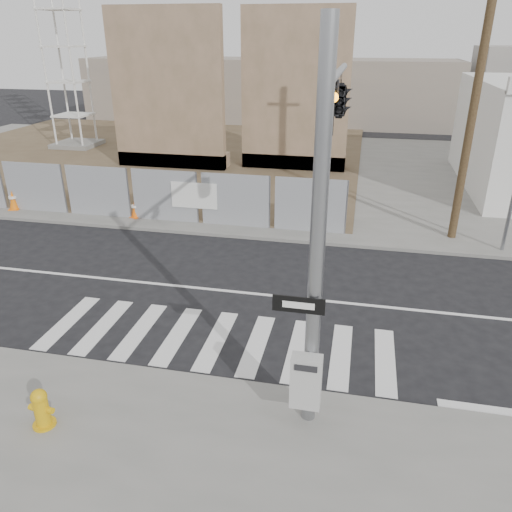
% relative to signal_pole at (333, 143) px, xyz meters
% --- Properties ---
extents(ground, '(100.00, 100.00, 0.00)m').
position_rel_signal_pole_xyz_m(ground, '(-2.49, 2.05, -4.78)').
color(ground, black).
rests_on(ground, ground).
extents(sidewalk_far, '(50.00, 20.00, 0.12)m').
position_rel_signal_pole_xyz_m(sidewalk_far, '(-2.49, 16.05, -4.72)').
color(sidewalk_far, slate).
rests_on(sidewalk_far, ground).
extents(signal_pole, '(0.96, 5.87, 7.00)m').
position_rel_signal_pole_xyz_m(signal_pole, '(0.00, 0.00, 0.00)').
color(signal_pole, gray).
rests_on(signal_pole, sidewalk_near).
extents(chain_link_fence, '(24.60, 0.04, 2.00)m').
position_rel_signal_pole_xyz_m(chain_link_fence, '(-12.49, 7.05, -3.66)').
color(chain_link_fence, gray).
rests_on(chain_link_fence, sidewalk_far).
extents(concrete_wall_left, '(6.00, 1.30, 8.00)m').
position_rel_signal_pole_xyz_m(concrete_wall_left, '(-9.49, 15.13, -1.40)').
color(concrete_wall_left, brown).
rests_on(concrete_wall_left, sidewalk_far).
extents(concrete_wall_right, '(5.50, 1.30, 8.00)m').
position_rel_signal_pole_xyz_m(concrete_wall_right, '(-2.99, 16.13, -1.40)').
color(concrete_wall_right, brown).
rests_on(concrete_wall_right, sidewalk_far).
extents(utility_pole_right, '(1.60, 0.28, 10.00)m').
position_rel_signal_pole_xyz_m(utility_pole_right, '(4.01, 7.55, 0.42)').
color(utility_pole_right, '#4E3E24').
rests_on(utility_pole_right, sidewalk_far).
extents(fire_hydrant, '(0.51, 0.49, 0.81)m').
position_rel_signal_pole_xyz_m(fire_hydrant, '(-4.79, -4.02, -4.26)').
color(fire_hydrant, '#CC9A0B').
rests_on(fire_hydrant, sidewalk_near).
extents(traffic_cone_b, '(0.52, 0.52, 0.80)m').
position_rel_signal_pole_xyz_m(traffic_cone_b, '(-13.40, 7.00, -4.27)').
color(traffic_cone_b, orange).
rests_on(traffic_cone_b, sidewalk_far).
extents(traffic_cone_c, '(0.48, 0.48, 0.72)m').
position_rel_signal_pole_xyz_m(traffic_cone_c, '(-8.03, 7.12, -4.31)').
color(traffic_cone_c, orange).
rests_on(traffic_cone_c, sidewalk_far).
extents(traffic_cone_d, '(0.49, 0.49, 0.77)m').
position_rel_signal_pole_xyz_m(traffic_cone_d, '(-4.35, 7.52, -4.28)').
color(traffic_cone_d, '#FB440D').
rests_on(traffic_cone_d, sidewalk_far).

